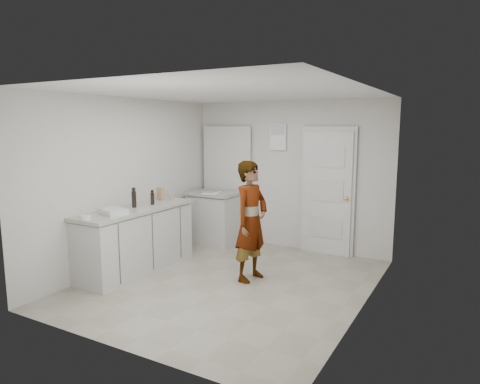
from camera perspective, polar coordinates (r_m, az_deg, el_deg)
The scene contains 12 objects.
ground at distance 5.88m, azimuth -1.40°, elevation -11.97°, with size 4.00×4.00×0.00m, color gray.
room_shell at distance 7.39m, azimuth 5.11°, elevation 0.52°, with size 4.00×4.00×4.00m.
main_counter at distance 6.43m, azimuth -13.61°, elevation -6.40°, with size 0.64×1.96×0.93m.
side_counter at distance 7.66m, azimuth -3.58°, elevation -3.71°, with size 0.84×0.61×0.93m.
person at distance 5.78m, azimuth 1.49°, elevation -3.89°, with size 0.60×0.39×1.63m, color silver.
cake_mix_box at distance 6.87m, azimuth -10.60°, elevation -0.26°, with size 0.12×0.05×0.19m, color #956F4A.
spice_jar at distance 6.84m, azimuth -9.17°, elevation -0.73°, with size 0.05×0.05×0.08m, color tan.
oil_cruet_a at distance 6.49m, azimuth -11.60°, elevation -0.72°, with size 0.06×0.06×0.22m.
oil_cruet_b at distance 6.32m, azimuth -13.96°, elevation -0.74°, with size 0.07×0.07×0.30m.
baking_dish at distance 5.96m, azimuth -16.54°, elevation -2.49°, with size 0.44×0.37×0.07m.
egg_bowl at distance 5.71m, azimuth -19.97°, elevation -3.20°, with size 0.14×0.14×0.05m.
papers at distance 7.51m, azimuth -3.83°, elevation -0.07°, with size 0.27×0.34×0.01m, color white.
Camera 1 is at (2.80, -4.73, 2.09)m, focal length 32.00 mm.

